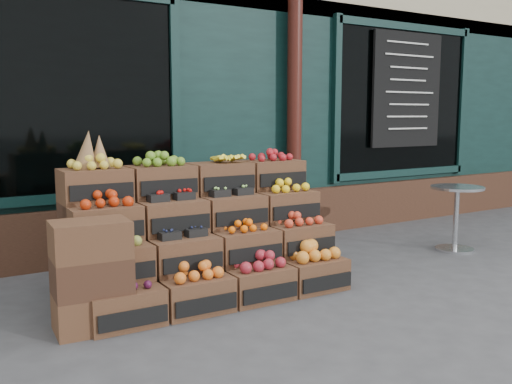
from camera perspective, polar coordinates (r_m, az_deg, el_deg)
ground at (r=5.00m, az=6.30°, el=-10.46°), size 60.00×60.00×0.00m
shop_facade at (r=9.35m, az=-13.71°, el=12.69°), size 12.00×6.24×4.80m
crate_display at (r=5.08m, az=-5.38°, el=-4.99°), size 2.32×1.18×1.44m
spare_crates at (r=4.33m, az=-16.10°, el=-8.06°), size 0.57×0.41×0.81m
bistro_table at (r=6.92m, az=19.39°, el=-1.77°), size 0.59×0.59×0.75m
shopkeeper at (r=6.57m, az=-18.20°, el=2.97°), size 0.83×0.59×2.11m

